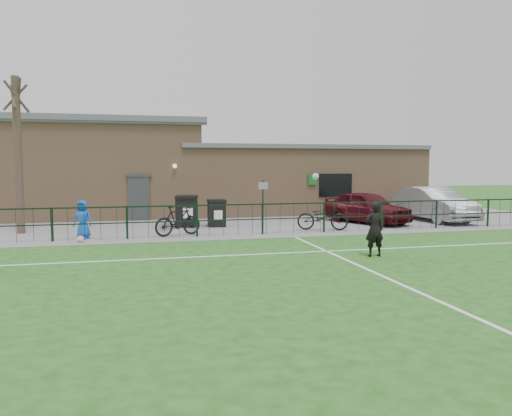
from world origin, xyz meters
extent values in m
plane|color=#1D4F17|center=(0.00, 0.00, 0.00)|extent=(90.00, 90.00, 0.00)
cube|color=slate|center=(0.00, 13.50, 0.01)|extent=(34.00, 13.00, 0.02)
cube|color=white|center=(0.00, 7.80, 0.00)|extent=(28.00, 0.10, 0.01)
cube|color=white|center=(0.00, 4.00, 0.00)|extent=(28.00, 0.10, 0.01)
cube|color=white|center=(2.00, 0.00, 0.00)|extent=(0.10, 16.00, 0.01)
cube|color=black|center=(0.00, 8.00, 0.60)|extent=(28.00, 0.10, 1.20)
cylinder|color=#413027|center=(-8.00, 10.50, 3.00)|extent=(0.30, 0.30, 6.00)
cube|color=black|center=(-1.55, 11.05, 0.65)|extent=(1.03, 1.11, 1.25)
cube|color=black|center=(-0.30, 10.82, 0.56)|extent=(0.75, 0.84, 1.07)
cylinder|color=black|center=(1.57, 10.11, 1.02)|extent=(0.08, 0.08, 2.00)
imported|color=#4A0D16|center=(6.52, 10.43, 0.75)|extent=(3.25, 4.60, 1.45)
imported|color=#999BA0|center=(10.02, 10.51, 0.82)|extent=(1.89, 4.91, 1.59)
imported|color=black|center=(-2.16, 8.38, 0.58)|extent=(1.92, 1.17, 1.12)
imported|color=black|center=(3.67, 8.58, 0.56)|extent=(2.16, 1.41, 1.07)
imported|color=blue|center=(-5.55, 8.53, 0.71)|extent=(0.78, 0.64, 1.37)
imported|color=black|center=(3.02, 2.86, 0.80)|extent=(0.59, 0.40, 1.60)
sphere|color=white|center=(2.18, 5.49, 2.27)|extent=(0.22, 0.22, 0.22)
sphere|color=white|center=(-5.55, 7.58, 0.12)|extent=(0.24, 0.24, 0.24)
cube|color=tan|center=(0.00, 16.50, 1.75)|extent=(24.00, 5.00, 3.50)
cube|color=tan|center=(-6.24, 16.50, 4.10)|extent=(11.52, 5.00, 1.20)
cube|color=#595B61|center=(-6.24, 16.50, 4.82)|extent=(12.02, 5.40, 0.28)
cube|color=#595B61|center=(5.28, 16.50, 3.60)|extent=(13.44, 5.30, 0.22)
cube|color=#383A3D|center=(-3.50, 13.97, 1.05)|extent=(1.00, 0.08, 2.10)
cube|color=black|center=(6.50, 13.97, 1.60)|extent=(1.80, 0.08, 1.20)
cube|color=#19661E|center=(5.20, 13.92, 1.90)|extent=(0.45, 0.04, 0.55)
camera|label=1|loc=(-3.78, -10.25, 2.67)|focal=35.00mm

